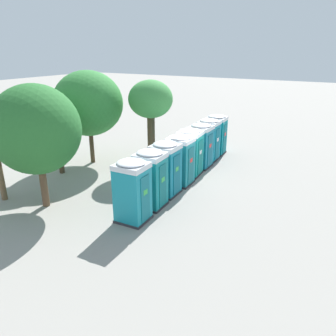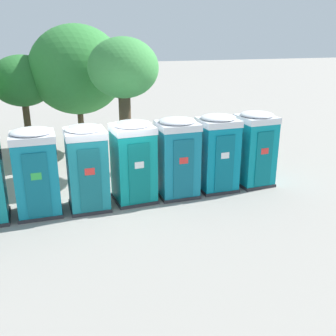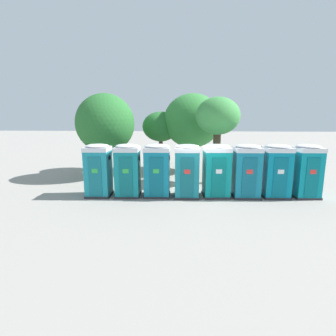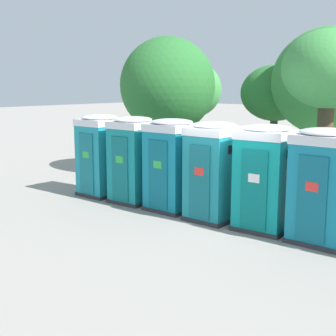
% 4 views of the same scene
% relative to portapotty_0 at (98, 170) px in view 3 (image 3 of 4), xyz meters
% --- Properties ---
extents(ground_plane, '(120.00, 120.00, 0.00)m').
position_rel_portapotty_0_xyz_m(ground_plane, '(4.96, 0.35, -1.28)').
color(ground_plane, gray).
extents(portapotty_0, '(1.20, 1.24, 2.54)m').
position_rel_portapotty_0_xyz_m(portapotty_0, '(0.00, 0.00, 0.00)').
color(portapotty_0, '#2D2D33').
rests_on(portapotty_0, ground).
extents(portapotty_1, '(1.23, 1.26, 2.54)m').
position_rel_portapotty_0_xyz_m(portapotty_1, '(1.42, 0.06, -0.00)').
color(portapotty_1, '#2D2D33').
rests_on(portapotty_1, ground).
extents(portapotty_2, '(1.26, 1.23, 2.54)m').
position_rel_portapotty_0_xyz_m(portapotty_2, '(2.84, 0.14, -0.00)').
color(portapotty_2, '#2D2D33').
rests_on(portapotty_2, ground).
extents(portapotty_3, '(1.19, 1.22, 2.54)m').
position_rel_portapotty_0_xyz_m(portapotty_3, '(4.26, 0.11, -0.00)').
color(portapotty_3, '#2D2D33').
rests_on(portapotty_3, ground).
extents(portapotty_4, '(1.34, 1.30, 2.54)m').
position_rel_portapotty_0_xyz_m(portapotty_4, '(5.68, 0.26, -0.00)').
color(portapotty_4, '#2D2D33').
rests_on(portapotty_4, ground).
extents(portapotty_5, '(1.26, 1.22, 2.54)m').
position_rel_portapotty_0_xyz_m(portapotty_5, '(7.10, 0.28, -0.00)').
color(portapotty_5, '#2D2D33').
rests_on(portapotty_5, ground).
extents(portapotty_6, '(1.25, 1.22, 2.54)m').
position_rel_portapotty_0_xyz_m(portapotty_6, '(8.51, 0.38, -0.00)').
color(portapotty_6, '#2D2D33').
rests_on(portapotty_6, ground).
extents(portapotty_7, '(1.24, 1.27, 2.54)m').
position_rel_portapotty_0_xyz_m(portapotty_7, '(9.93, 0.44, -0.00)').
color(portapotty_7, '#2D2D33').
rests_on(portapotty_7, ground).
extents(street_tree_0, '(3.61, 3.61, 5.23)m').
position_rel_portapotty_0_xyz_m(street_tree_0, '(-0.81, 4.08, 2.11)').
color(street_tree_0, brown).
rests_on(street_tree_0, ground).
extents(street_tree_1, '(2.58, 2.58, 4.18)m').
position_rel_portapotty_0_xyz_m(street_tree_1, '(2.43, 6.51, 1.82)').
color(street_tree_1, '#4C3826').
rests_on(street_tree_1, ground).
extents(street_tree_2, '(2.47, 2.47, 4.90)m').
position_rel_portapotty_0_xyz_m(street_tree_2, '(5.97, 2.88, 2.47)').
color(street_tree_2, '#4C3826').
rests_on(street_tree_2, ground).
extents(street_tree_3, '(2.42, 2.42, 4.40)m').
position_rel_portapotty_0_xyz_m(street_tree_3, '(-1.30, 6.25, 1.92)').
color(street_tree_3, brown).
rests_on(street_tree_3, ground).
extents(street_tree_4, '(3.94, 3.94, 5.38)m').
position_rel_portapotty_0_xyz_m(street_tree_4, '(4.64, 6.24, 2.25)').
color(street_tree_4, '#4C3826').
rests_on(street_tree_4, ground).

